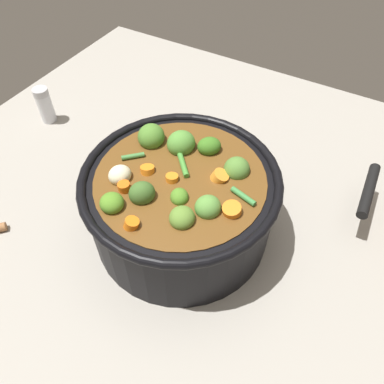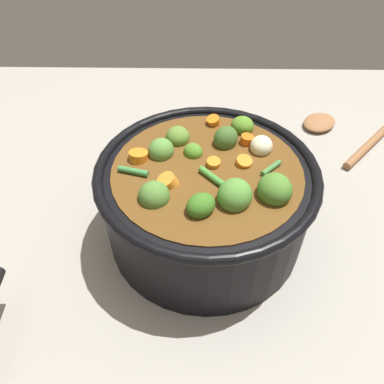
# 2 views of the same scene
# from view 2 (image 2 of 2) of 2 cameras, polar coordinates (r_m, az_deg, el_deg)

# --- Properties ---
(ground_plane) EXTENTS (1.10, 1.10, 0.00)m
(ground_plane) POSITION_cam_2_polar(r_m,az_deg,el_deg) (0.59, 1.96, -5.90)
(ground_plane) COLOR #9E998E
(cooking_pot) EXTENTS (0.31, 0.31, 0.16)m
(cooking_pot) POSITION_cam_2_polar(r_m,az_deg,el_deg) (0.54, 2.16, -1.10)
(cooking_pot) COLOR black
(cooking_pot) RESTS_ON ground_plane
(wooden_spoon) EXTENTS (0.20, 0.20, 0.02)m
(wooden_spoon) POSITION_cam_2_polar(r_m,az_deg,el_deg) (0.84, 21.04, 8.81)
(wooden_spoon) COLOR #9B673E
(wooden_spoon) RESTS_ON ground_plane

